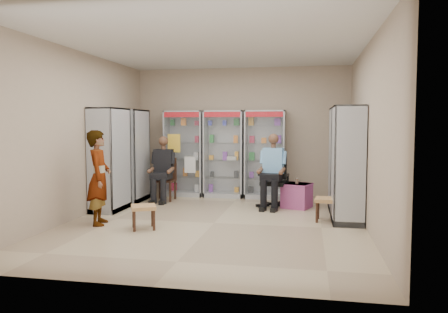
% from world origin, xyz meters
% --- Properties ---
extents(floor, '(6.00, 6.00, 0.00)m').
position_xyz_m(floor, '(0.00, 0.00, 0.00)').
color(floor, tan).
rests_on(floor, ground).
extents(room_shell, '(5.02, 6.02, 3.01)m').
position_xyz_m(room_shell, '(0.00, 0.00, 1.97)').
color(room_shell, tan).
rests_on(room_shell, ground).
extents(cabinet_back_left, '(0.90, 0.50, 2.00)m').
position_xyz_m(cabinet_back_left, '(-1.30, 2.73, 1.00)').
color(cabinet_back_left, '#A6A7AD').
rests_on(cabinet_back_left, floor).
extents(cabinet_back_mid, '(0.90, 0.50, 2.00)m').
position_xyz_m(cabinet_back_mid, '(-0.35, 2.73, 1.00)').
color(cabinet_back_mid, '#A3A5AA').
rests_on(cabinet_back_mid, floor).
extents(cabinet_back_right, '(0.90, 0.50, 2.00)m').
position_xyz_m(cabinet_back_right, '(0.60, 2.73, 1.00)').
color(cabinet_back_right, '#A5A9AC').
rests_on(cabinet_back_right, floor).
extents(cabinet_right_far, '(0.90, 0.50, 2.00)m').
position_xyz_m(cabinet_right_far, '(2.23, 1.60, 1.00)').
color(cabinet_right_far, silver).
rests_on(cabinet_right_far, floor).
extents(cabinet_right_near, '(0.90, 0.50, 2.00)m').
position_xyz_m(cabinet_right_near, '(2.23, 0.50, 1.00)').
color(cabinet_right_near, '#A6A8AD').
rests_on(cabinet_right_near, floor).
extents(cabinet_left_far, '(0.90, 0.50, 2.00)m').
position_xyz_m(cabinet_left_far, '(-2.23, 1.80, 1.00)').
color(cabinet_left_far, '#9DA0A4').
rests_on(cabinet_left_far, floor).
extents(cabinet_left_near, '(0.90, 0.50, 2.00)m').
position_xyz_m(cabinet_left_near, '(-2.23, 0.70, 1.00)').
color(cabinet_left_near, silver).
rests_on(cabinet_left_near, floor).
extents(wooden_chair, '(0.42, 0.42, 0.94)m').
position_xyz_m(wooden_chair, '(-1.55, 2.00, 0.47)').
color(wooden_chair, black).
rests_on(wooden_chair, floor).
extents(seated_customer, '(0.44, 0.60, 1.34)m').
position_xyz_m(seated_customer, '(-1.55, 1.95, 0.67)').
color(seated_customer, black).
rests_on(seated_customer, floor).
extents(office_chair, '(0.68, 0.68, 1.10)m').
position_xyz_m(office_chair, '(0.88, 1.67, 0.55)').
color(office_chair, black).
rests_on(office_chair, floor).
extents(seated_shopkeeper, '(0.55, 0.70, 1.40)m').
position_xyz_m(seated_shopkeeper, '(0.88, 1.62, 0.70)').
color(seated_shopkeeper, '#6699CB').
rests_on(seated_shopkeeper, floor).
extents(pink_trunk, '(0.65, 0.64, 0.50)m').
position_xyz_m(pink_trunk, '(1.35, 1.66, 0.25)').
color(pink_trunk, '#C14D83').
rests_on(pink_trunk, floor).
extents(tea_glass, '(0.07, 0.07, 0.11)m').
position_xyz_m(tea_glass, '(1.35, 1.65, 0.55)').
color(tea_glass, '#612508').
rests_on(tea_glass, pink_trunk).
extents(woven_stool_a, '(0.44, 0.44, 0.41)m').
position_xyz_m(woven_stool_a, '(1.90, 0.51, 0.20)').
color(woven_stool_a, olive).
rests_on(woven_stool_a, floor).
extents(woven_stool_b, '(0.51, 0.51, 0.38)m').
position_xyz_m(woven_stool_b, '(-1.03, -0.63, 0.19)').
color(woven_stool_b, '#A97B47').
rests_on(woven_stool_b, floor).
extents(standing_man, '(0.53, 0.66, 1.59)m').
position_xyz_m(standing_man, '(-1.87, -0.46, 0.79)').
color(standing_man, gray).
rests_on(standing_man, floor).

